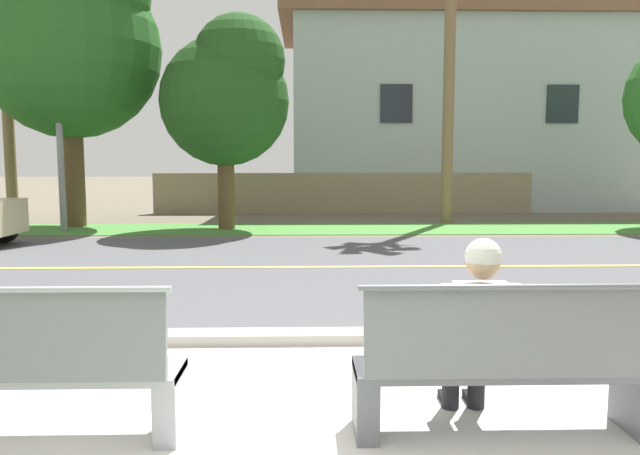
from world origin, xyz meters
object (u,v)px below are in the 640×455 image
(shade_tree_far_left, at_px, (73,34))
(palm_tree_tall, at_px, (2,7))
(bench_right, at_px, (506,367))
(streetlamp, at_px, (59,60))
(seated_person_white, at_px, (477,326))
(shade_tree_left, at_px, (228,92))
(bench_left, at_px, (24,372))

(shade_tree_far_left, xyz_separation_m, palm_tree_tall, (-2.50, 1.41, 1.03))
(bench_right, relative_size, streetlamp, 0.25)
(seated_person_white, height_order, palm_tree_tall, palm_tree_tall)
(bench_right, relative_size, palm_tree_tall, 0.24)
(shade_tree_far_left, bearing_deg, shade_tree_left, -9.53)
(streetlamp, bearing_deg, shade_tree_left, 2.18)
(streetlamp, bearing_deg, shade_tree_far_left, 86.46)
(shade_tree_left, distance_m, palm_tree_tall, 7.43)
(bench_left, xyz_separation_m, seated_person_white, (2.80, 0.17, 0.22))
(bench_left, bearing_deg, streetlamp, 110.62)
(bench_left, distance_m, palm_tree_tall, 16.66)
(bench_left, height_order, palm_tree_tall, palm_tree_tall)
(bench_right, distance_m, seated_person_white, 0.31)
(streetlamp, relative_size, palm_tree_tall, 0.99)
(seated_person_white, relative_size, shade_tree_far_left, 0.16)
(bench_left, height_order, shade_tree_left, shade_tree_left)
(bench_left, height_order, bench_right, same)
(shade_tree_far_left, xyz_separation_m, shade_tree_left, (4.13, -0.69, -1.57))
(bench_left, xyz_separation_m, palm_tree_tall, (-6.89, 14.06, 5.68))
(shade_tree_left, relative_size, palm_tree_tall, 0.71)
(seated_person_white, distance_m, streetlamp, 14.17)
(bench_left, xyz_separation_m, bench_right, (2.94, 0.00, 0.00))
(seated_person_white, relative_size, shade_tree_left, 0.23)
(shade_tree_left, bearing_deg, bench_left, -88.75)
(streetlamp, height_order, shade_tree_far_left, shade_tree_far_left)
(bench_left, bearing_deg, shade_tree_left, 91.25)
(bench_left, distance_m, streetlamp, 13.18)
(streetlamp, bearing_deg, bench_right, -57.98)
(shade_tree_far_left, relative_size, shade_tree_left, 1.44)
(bench_right, distance_m, palm_tree_tall, 18.08)
(bench_left, height_order, shade_tree_far_left, shade_tree_far_left)
(shade_tree_far_left, bearing_deg, palm_tree_tall, 150.67)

